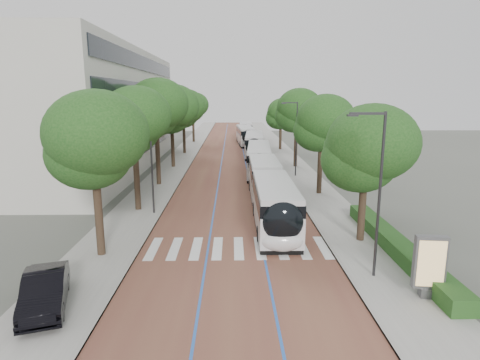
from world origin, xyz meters
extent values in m
plane|color=#51544C|center=(0.00, 0.00, 0.00)|extent=(160.00, 160.00, 0.00)
cube|color=brown|center=(0.00, 40.00, 0.01)|extent=(11.00, 140.00, 0.02)
cube|color=gray|center=(-7.50, 40.00, 0.06)|extent=(4.00, 140.00, 0.12)
cube|color=gray|center=(7.50, 40.00, 0.06)|extent=(4.00, 140.00, 0.12)
cube|color=gray|center=(-5.60, 40.00, 0.06)|extent=(0.20, 140.00, 0.14)
cube|color=gray|center=(5.60, 40.00, 0.06)|extent=(0.20, 140.00, 0.14)
cube|color=silver|center=(-4.80, 1.00, 0.03)|extent=(0.55, 3.60, 0.01)
cube|color=silver|center=(-3.55, 1.00, 0.03)|extent=(0.55, 3.60, 0.01)
cube|color=silver|center=(-2.30, 1.00, 0.03)|extent=(0.55, 3.60, 0.01)
cube|color=silver|center=(-1.05, 1.00, 0.03)|extent=(0.55, 3.60, 0.01)
cube|color=silver|center=(0.20, 1.00, 0.03)|extent=(0.55, 3.60, 0.01)
cube|color=silver|center=(1.45, 1.00, 0.03)|extent=(0.55, 3.60, 0.01)
cube|color=silver|center=(2.70, 1.00, 0.03)|extent=(0.55, 3.60, 0.01)
cube|color=silver|center=(3.95, 1.00, 0.03)|extent=(0.55, 3.60, 0.01)
cube|color=silver|center=(5.20, 1.00, 0.03)|extent=(0.55, 3.60, 0.01)
cube|color=#2356B2|center=(-1.60, 40.00, 0.02)|extent=(0.12, 126.00, 0.01)
cube|color=#2356B2|center=(1.60, 40.00, 0.02)|extent=(0.12, 126.00, 0.01)
cube|color=#AFACA2|center=(-19.50, 28.00, 7.00)|extent=(18.00, 40.00, 14.00)
cube|color=black|center=(-10.45, 28.00, 3.00)|extent=(0.12, 38.00, 1.60)
cube|color=black|center=(-10.45, 28.00, 6.20)|extent=(0.12, 38.00, 1.60)
cube|color=black|center=(-10.45, 28.00, 9.40)|extent=(0.12, 38.00, 1.60)
cube|color=black|center=(-10.45, 28.00, 12.40)|extent=(0.12, 38.00, 1.60)
cube|color=#1E4518|center=(9.10, 0.00, 0.52)|extent=(1.20, 14.00, 0.80)
cylinder|color=#2A292C|center=(6.80, -3.00, 4.12)|extent=(0.14, 0.14, 8.00)
cube|color=#2A292C|center=(6.00, -3.00, 8.02)|extent=(1.70, 0.12, 0.12)
cube|color=#2A292C|center=(5.30, -3.00, 7.94)|extent=(0.50, 0.20, 0.10)
cylinder|color=#2A292C|center=(6.80, 22.00, 4.12)|extent=(0.14, 0.14, 8.00)
cube|color=#2A292C|center=(6.00, 22.00, 8.02)|extent=(1.70, 0.12, 0.12)
cube|color=#2A292C|center=(5.30, 22.00, 7.94)|extent=(0.50, 0.20, 0.10)
cylinder|color=#2A292C|center=(-6.10, 8.00, 4.12)|extent=(0.14, 0.14, 8.00)
cylinder|color=black|center=(-7.50, 0.00, 2.23)|extent=(0.44, 0.44, 4.45)
ellipsoid|color=#174215|center=(-7.50, 0.00, 6.27)|extent=(5.39, 5.39, 4.58)
cylinder|color=black|center=(-7.50, 9.00, 2.40)|extent=(0.44, 0.44, 4.80)
ellipsoid|color=#174215|center=(-7.50, 9.00, 6.76)|extent=(5.13, 5.13, 4.36)
cylinder|color=black|center=(-7.50, 18.00, 2.63)|extent=(0.44, 0.44, 5.25)
ellipsoid|color=#174215|center=(-7.50, 18.00, 7.40)|extent=(5.80, 5.80, 4.93)
cylinder|color=black|center=(-7.50, 28.00, 2.45)|extent=(0.44, 0.44, 4.89)
ellipsoid|color=#174215|center=(-7.50, 28.00, 6.89)|extent=(6.21, 6.21, 5.28)
cylinder|color=black|center=(-7.50, 40.00, 2.33)|extent=(0.44, 0.44, 4.65)
ellipsoid|color=#174215|center=(-7.50, 40.00, 6.55)|extent=(6.14, 6.14, 5.22)
cylinder|color=black|center=(-7.50, 55.00, 2.29)|extent=(0.44, 0.44, 4.58)
ellipsoid|color=#174215|center=(-7.50, 55.00, 6.45)|extent=(5.37, 5.37, 4.56)
cylinder|color=black|center=(7.70, 2.00, 1.97)|extent=(0.44, 0.44, 3.93)
ellipsoid|color=#174215|center=(7.70, 2.00, 5.54)|extent=(5.33, 5.33, 4.53)
cylinder|color=black|center=(7.70, 14.00, 2.20)|extent=(0.44, 0.44, 4.40)
ellipsoid|color=#174215|center=(7.70, 14.00, 6.20)|extent=(5.06, 5.06, 4.30)
cylinder|color=black|center=(7.70, 28.00, 2.40)|extent=(0.44, 0.44, 4.79)
ellipsoid|color=#174215|center=(7.70, 28.00, 6.75)|extent=(5.47, 5.47, 4.65)
cylinder|color=black|center=(7.70, 44.00, 2.00)|extent=(0.44, 0.44, 4.00)
ellipsoid|color=#174215|center=(7.70, 44.00, 5.63)|extent=(5.02, 5.02, 4.27)
cylinder|color=black|center=(2.66, 9.49, 1.77)|extent=(2.30, 0.91, 2.30)
cube|color=silver|center=(2.64, 4.36, 1.26)|extent=(2.55, 9.37, 1.82)
cube|color=black|center=(2.64, 4.36, 2.40)|extent=(2.59, 9.19, 0.97)
cube|color=#BABABC|center=(2.64, 4.36, 3.04)|extent=(2.50, 9.19, 0.31)
cube|color=black|center=(2.64, 4.36, 0.17)|extent=(2.50, 9.00, 0.35)
cube|color=silver|center=(2.68, 13.81, 1.26)|extent=(2.54, 7.75, 1.82)
cube|color=black|center=(2.68, 13.81, 2.40)|extent=(2.58, 7.60, 0.97)
cube|color=#BABABC|center=(2.68, 13.81, 3.04)|extent=(2.49, 7.60, 0.31)
cube|color=black|center=(2.68, 13.81, 0.17)|extent=(2.49, 7.44, 0.35)
ellipsoid|color=black|center=(2.61, -0.17, 2.00)|extent=(2.36, 1.11, 2.28)
ellipsoid|color=silver|center=(2.61, -0.22, 0.86)|extent=(2.36, 1.01, 1.14)
cylinder|color=black|center=(1.50, 2.09, 0.50)|extent=(0.31, 1.00, 1.00)
cylinder|color=black|center=(3.76, 2.08, 0.50)|extent=(0.31, 1.00, 1.00)
cylinder|color=black|center=(1.56, 15.49, 0.50)|extent=(0.31, 1.00, 1.00)
cylinder|color=black|center=(3.82, 15.48, 0.50)|extent=(0.31, 1.00, 1.00)
cylinder|color=black|center=(1.52, 7.45, 0.50)|extent=(0.31, 1.00, 1.00)
cylinder|color=black|center=(3.78, 7.44, 0.50)|extent=(0.31, 1.00, 1.00)
cube|color=silver|center=(2.88, 24.09, 1.26)|extent=(3.22, 12.13, 1.82)
cube|color=black|center=(2.88, 24.09, 2.40)|extent=(3.24, 11.89, 0.97)
cube|color=#BABABC|center=(2.88, 24.09, 3.04)|extent=(3.15, 11.89, 0.31)
cube|color=black|center=(2.88, 24.09, 0.17)|extent=(3.14, 11.65, 0.35)
ellipsoid|color=black|center=(2.53, 18.25, 2.00)|extent=(2.41, 1.24, 2.28)
ellipsoid|color=silver|center=(2.52, 18.20, 0.86)|extent=(2.41, 1.14, 1.14)
cylinder|color=black|center=(1.53, 20.57, 0.50)|extent=(0.36, 1.02, 1.00)
cylinder|color=black|center=(3.79, 20.43, 0.50)|extent=(0.36, 1.02, 1.00)
cylinder|color=black|center=(1.98, 27.95, 0.50)|extent=(0.36, 1.02, 1.00)
cylinder|color=black|center=(4.23, 27.82, 0.50)|extent=(0.36, 1.02, 1.00)
cube|color=silver|center=(3.11, 38.15, 1.26)|extent=(3.21, 12.13, 1.82)
cube|color=black|center=(3.11, 38.15, 2.40)|extent=(3.23, 11.89, 0.97)
cube|color=#BABABC|center=(3.11, 38.15, 3.04)|extent=(3.14, 11.88, 0.31)
cube|color=black|center=(3.11, 38.15, 0.17)|extent=(3.13, 11.65, 0.35)
ellipsoid|color=black|center=(2.76, 32.31, 2.00)|extent=(2.41, 1.24, 2.28)
ellipsoid|color=silver|center=(2.76, 32.26, 0.86)|extent=(2.41, 1.14, 1.14)
cylinder|color=black|center=(1.76, 34.62, 0.50)|extent=(0.36, 1.02, 1.00)
cylinder|color=black|center=(4.02, 34.49, 0.50)|extent=(0.36, 1.02, 1.00)
cylinder|color=black|center=(2.20, 42.01, 0.50)|extent=(0.36, 1.02, 1.00)
cylinder|color=black|center=(4.46, 41.88, 0.50)|extent=(0.36, 1.02, 1.00)
cube|color=silver|center=(2.22, 51.32, 1.26)|extent=(3.18, 12.12, 1.82)
cube|color=black|center=(2.22, 51.32, 2.40)|extent=(3.20, 11.88, 0.97)
cube|color=#BABABC|center=(2.22, 51.32, 3.04)|extent=(3.11, 11.88, 0.31)
cube|color=black|center=(2.22, 51.32, 0.17)|extent=(3.10, 11.64, 0.35)
ellipsoid|color=black|center=(2.55, 45.48, 2.00)|extent=(2.41, 1.23, 2.28)
ellipsoid|color=silver|center=(2.56, 45.43, 0.86)|extent=(2.40, 1.13, 1.14)
cylinder|color=black|center=(1.30, 47.66, 0.50)|extent=(0.36, 1.02, 1.00)
cylinder|color=black|center=(3.55, 47.79, 0.50)|extent=(0.36, 1.02, 1.00)
cylinder|color=black|center=(0.88, 55.05, 0.50)|extent=(0.36, 1.02, 1.00)
cylinder|color=black|center=(3.13, 55.18, 0.50)|extent=(0.36, 1.02, 1.00)
cube|color=silver|center=(2.65, 64.37, 1.26)|extent=(2.66, 12.03, 1.82)
cube|color=black|center=(2.65, 64.37, 2.40)|extent=(2.70, 11.79, 0.97)
cube|color=#BABABC|center=(2.65, 64.37, 3.04)|extent=(2.61, 11.79, 0.31)
cube|color=black|center=(2.65, 64.37, 0.17)|extent=(2.61, 11.55, 0.35)
ellipsoid|color=black|center=(2.57, 58.52, 2.00)|extent=(2.36, 1.13, 2.28)
ellipsoid|color=silver|center=(2.57, 58.47, 0.86)|extent=(2.36, 1.03, 1.14)
cylinder|color=black|center=(1.47, 60.79, 0.50)|extent=(0.31, 1.00, 1.00)
cylinder|color=black|center=(3.73, 60.76, 0.50)|extent=(0.31, 1.00, 1.00)
cylinder|color=black|center=(1.57, 68.19, 0.50)|extent=(0.31, 1.00, 1.00)
cylinder|color=black|center=(3.83, 68.16, 0.50)|extent=(0.31, 1.00, 1.00)
cube|color=#59595B|center=(8.40, -5.13, 0.33)|extent=(0.68, 0.59, 0.42)
cube|color=#59595B|center=(8.40, -5.13, 1.74)|extent=(1.39, 0.52, 2.40)
cube|color=tan|center=(8.38, -5.33, 1.74)|extent=(1.14, 0.16, 2.09)
imported|color=black|center=(-7.97, -5.76, 0.88)|extent=(2.97, 4.90, 1.52)
camera|label=1|loc=(-0.15, -21.22, 8.85)|focal=30.00mm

